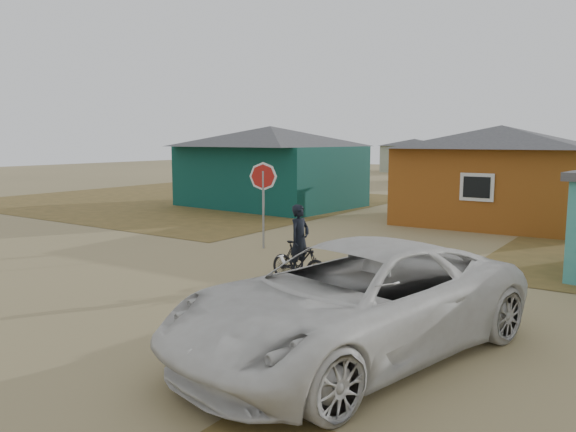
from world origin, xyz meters
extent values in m
plane|color=#948255|center=(0.00, 0.00, 0.00)|extent=(120.00, 120.00, 0.00)
cube|color=brown|center=(-14.00, 13.00, 0.01)|extent=(20.00, 18.00, 0.00)
cube|color=#0A3830|center=(-8.50, 13.50, 1.50)|extent=(8.40, 6.54, 3.00)
pyramid|color=#3C3C3F|center=(-8.50, 13.50, 3.50)|extent=(8.93, 7.08, 1.00)
cube|color=#8E4B15|center=(2.50, 14.00, 1.50)|extent=(7.21, 6.24, 3.00)
pyramid|color=#3C3C3F|center=(2.50, 14.00, 3.45)|extent=(7.72, 6.76, 0.90)
cube|color=silver|center=(2.50, 10.97, 1.65)|extent=(1.20, 0.06, 1.00)
cube|color=black|center=(2.50, 10.94, 1.65)|extent=(0.95, 0.04, 0.75)
cube|color=#959F89|center=(-6.00, 34.00, 1.40)|extent=(6.49, 5.60, 2.80)
pyramid|color=#3C3C3F|center=(-6.00, 34.00, 3.20)|extent=(7.04, 6.15, 0.80)
cube|color=#959F89|center=(-14.00, 46.00, 1.35)|extent=(5.75, 5.28, 2.70)
pyramid|color=#3C3C3F|center=(-14.00, 46.00, 3.05)|extent=(6.28, 5.81, 0.70)
cylinder|color=gray|center=(-2.03, 4.33, 1.19)|extent=(0.07, 0.07, 2.39)
imported|color=black|center=(1.23, 1.39, 0.49)|extent=(1.68, 0.60, 0.99)
imported|color=black|center=(1.23, 1.39, 1.05)|extent=(0.44, 0.62, 1.62)
imported|color=silver|center=(4.32, -1.80, 0.87)|extent=(4.31, 6.79, 1.74)
camera|label=1|loc=(8.25, -9.29, 3.34)|focal=35.00mm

